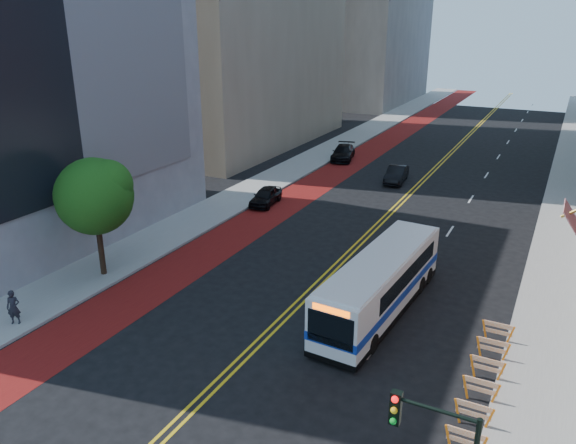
{
  "coord_description": "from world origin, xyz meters",
  "views": [
    {
      "loc": [
        11.12,
        -15.0,
        14.0
      ],
      "look_at": [
        -0.57,
        8.0,
        4.41
      ],
      "focal_mm": 35.0,
      "sensor_mm": 36.0,
      "label": 1
    }
  ],
  "objects_px": {
    "street_tree": "(95,193)",
    "car_b": "(396,174)",
    "pedestrian": "(13,307)",
    "car_a": "(266,196)",
    "transit_bus": "(381,283)",
    "car_c": "(343,153)"
  },
  "relations": [
    {
      "from": "car_a",
      "to": "transit_bus",
      "type": "bearing_deg",
      "value": -49.47
    },
    {
      "from": "car_a",
      "to": "car_c",
      "type": "height_order",
      "value": "car_c"
    },
    {
      "from": "street_tree",
      "to": "transit_bus",
      "type": "xyz_separation_m",
      "value": [
        15.21,
        3.19,
        -3.33
      ]
    },
    {
      "from": "street_tree",
      "to": "transit_bus",
      "type": "bearing_deg",
      "value": 11.84
    },
    {
      "from": "car_b",
      "to": "pedestrian",
      "type": "relative_size",
      "value": 2.53
    },
    {
      "from": "car_a",
      "to": "car_b",
      "type": "distance_m",
      "value": 12.92
    },
    {
      "from": "car_a",
      "to": "street_tree",
      "type": "bearing_deg",
      "value": -104.3
    },
    {
      "from": "car_c",
      "to": "pedestrian",
      "type": "xyz_separation_m",
      "value": [
        -1.79,
        -37.53,
        0.28
      ]
    },
    {
      "from": "car_a",
      "to": "pedestrian",
      "type": "height_order",
      "value": "pedestrian"
    },
    {
      "from": "street_tree",
      "to": "car_b",
      "type": "bearing_deg",
      "value": 70.47
    },
    {
      "from": "street_tree",
      "to": "car_b",
      "type": "distance_m",
      "value": 27.89
    },
    {
      "from": "car_b",
      "to": "pedestrian",
      "type": "bearing_deg",
      "value": -111.02
    },
    {
      "from": "transit_bus",
      "to": "pedestrian",
      "type": "relative_size",
      "value": 6.58
    },
    {
      "from": "car_a",
      "to": "pedestrian",
      "type": "bearing_deg",
      "value": -101.73
    },
    {
      "from": "pedestrian",
      "to": "car_b",
      "type": "bearing_deg",
      "value": 42.92
    },
    {
      "from": "car_b",
      "to": "car_c",
      "type": "relative_size",
      "value": 0.86
    },
    {
      "from": "transit_bus",
      "to": "car_b",
      "type": "relative_size",
      "value": 2.6
    },
    {
      "from": "transit_bus",
      "to": "car_b",
      "type": "height_order",
      "value": "transit_bus"
    },
    {
      "from": "car_b",
      "to": "car_c",
      "type": "xyz_separation_m",
      "value": [
        -7.23,
        5.49,
        0.02
      ]
    },
    {
      "from": "street_tree",
      "to": "car_c",
      "type": "bearing_deg",
      "value": 86.39
    },
    {
      "from": "car_c",
      "to": "transit_bus",
      "type": "bearing_deg",
      "value": -78.18
    },
    {
      "from": "street_tree",
      "to": "car_b",
      "type": "xyz_separation_m",
      "value": [
        9.22,
        25.98,
        -4.2
      ]
    }
  ]
}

